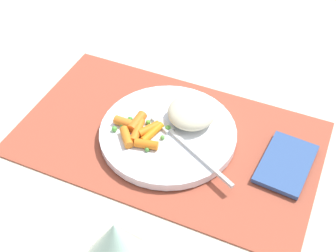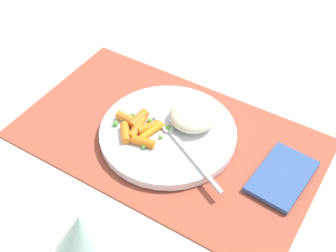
{
  "view_description": "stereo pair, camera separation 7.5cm",
  "coord_description": "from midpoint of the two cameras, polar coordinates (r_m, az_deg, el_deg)",
  "views": [
    {
      "loc": [
        -0.22,
        0.49,
        0.57
      ],
      "look_at": [
        0.0,
        0.0,
        0.03
      ],
      "focal_mm": 48.93,
      "sensor_mm": 36.0,
      "label": 1
    },
    {
      "loc": [
        -0.28,
        0.46,
        0.57
      ],
      "look_at": [
        0.0,
        0.0,
        0.03
      ],
      "focal_mm": 48.93,
      "sensor_mm": 36.0,
      "label": 2
    }
  ],
  "objects": [
    {
      "name": "fork",
      "position": [
        0.74,
        -1.06,
        -2.13
      ],
      "size": [
        0.18,
        0.1,
        0.01
      ],
      "color": "silver",
      "rests_on": "plate"
    },
    {
      "name": "rice_mound",
      "position": [
        0.77,
        0.21,
        1.63
      ],
      "size": [
        0.08,
        0.09,
        0.04
      ],
      "primitive_type": "ellipsoid",
      "color": "beige",
      "rests_on": "plate"
    },
    {
      "name": "napkin",
      "position": [
        0.75,
        11.75,
        -4.74
      ],
      "size": [
        0.08,
        0.12,
        0.01
      ],
      "primitive_type": "cube",
      "rotation": [
        0.0,
        0.0,
        -0.08
      ],
      "color": "#33518C",
      "rests_on": "placemat"
    },
    {
      "name": "placemat",
      "position": [
        0.78,
        -2.75,
        -1.57
      ],
      "size": [
        0.51,
        0.3,
        0.01
      ],
      "primitive_type": "cube",
      "color": "#9E4733",
      "rests_on": "ground_plane"
    },
    {
      "name": "ground_plane",
      "position": [
        0.78,
        -2.74,
        -1.72
      ],
      "size": [
        2.4,
        2.4,
        0.0
      ],
      "primitive_type": "plane",
      "color": "beige"
    },
    {
      "name": "pea_scatter",
      "position": [
        0.77,
        -6.41,
        -0.3
      ],
      "size": [
        0.09,
        0.07,
        0.01
      ],
      "color": "#5A9946",
      "rests_on": "plate"
    },
    {
      "name": "plate",
      "position": [
        0.77,
        -2.78,
        -1.04
      ],
      "size": [
        0.23,
        0.23,
        0.01
      ],
      "primitive_type": "cylinder",
      "color": "white",
      "rests_on": "placemat"
    },
    {
      "name": "carrot_portion",
      "position": [
        0.76,
        -6.57,
        -0.68
      ],
      "size": [
        0.09,
        0.08,
        0.02
      ],
      "color": "orange",
      "rests_on": "plate"
    },
    {
      "name": "wine_glass",
      "position": [
        0.53,
        -10.56,
        -14.76
      ],
      "size": [
        0.08,
        0.08,
        0.16
      ],
      "color": "#B2E0CC",
      "rests_on": "ground_plane"
    }
  ]
}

